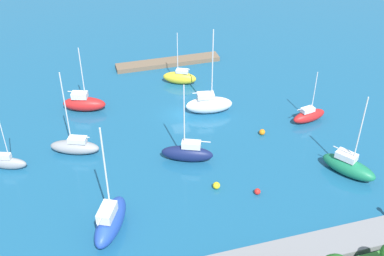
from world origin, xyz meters
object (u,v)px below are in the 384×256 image
(sailboat_gray_outer_mooring, at_px, (75,146))
(sailboat_blue_east_end, at_px, (110,220))
(sailboat_navy_center_basin, at_px, (187,153))
(pier_dock, at_px, (168,62))
(mooring_buoy_orange, at_px, (262,132))
(sailboat_white_lone_south, at_px, (209,104))
(sailboat_red_along_channel, at_px, (309,115))
(sailboat_red_by_breakwater, at_px, (84,103))
(mooring_buoy_yellow, at_px, (216,185))
(sailboat_yellow_mid_basin, at_px, (180,77))
(sailboat_gray_inner_mooring, at_px, (9,163))
(sailboat_green_far_south, at_px, (348,166))
(mooring_buoy_red, at_px, (257,192))

(sailboat_gray_outer_mooring, height_order, sailboat_blue_east_end, sailboat_blue_east_end)
(sailboat_navy_center_basin, height_order, sailboat_blue_east_end, sailboat_blue_east_end)
(pier_dock, relative_size, mooring_buoy_orange, 22.14)
(pier_dock, distance_m, sailboat_white_lone_south, 17.49)
(sailboat_red_along_channel, xyz_separation_m, sailboat_red_by_breakwater, (31.07, -12.13, 0.23))
(mooring_buoy_orange, xyz_separation_m, mooring_buoy_yellow, (9.73, 8.99, 0.02))
(sailboat_navy_center_basin, relative_size, sailboat_yellow_mid_basin, 1.24)
(mooring_buoy_yellow, bearing_deg, sailboat_red_along_channel, -149.62)
(sailboat_gray_inner_mooring, bearing_deg, sailboat_red_by_breakwater, 67.63)
(sailboat_gray_inner_mooring, bearing_deg, sailboat_yellow_mid_basin, 50.49)
(pier_dock, height_order, sailboat_navy_center_basin, sailboat_navy_center_basin)
(sailboat_yellow_mid_basin, xyz_separation_m, sailboat_blue_east_end, (15.55, 29.97, 0.41))
(sailboat_gray_outer_mooring, relative_size, sailboat_yellow_mid_basin, 1.34)
(sailboat_green_far_south, bearing_deg, sailboat_red_by_breakwater, -161.82)
(pier_dock, bearing_deg, sailboat_blue_east_end, 67.67)
(sailboat_green_far_south, xyz_separation_m, mooring_buoy_orange, (6.83, -10.89, -0.80))
(sailboat_white_lone_south, distance_m, mooring_buoy_yellow, 17.24)
(sailboat_gray_outer_mooring, height_order, sailboat_red_by_breakwater, sailboat_gray_outer_mooring)
(sailboat_gray_inner_mooring, bearing_deg, sailboat_green_far_south, 2.34)
(sailboat_navy_center_basin, bearing_deg, sailboat_green_far_south, 179.21)
(sailboat_red_by_breakwater, bearing_deg, sailboat_white_lone_south, 0.56)
(sailboat_red_along_channel, relative_size, sailboat_blue_east_end, 0.60)
(sailboat_yellow_mid_basin, distance_m, sailboat_gray_inner_mooring, 30.76)
(sailboat_navy_center_basin, xyz_separation_m, sailboat_red_by_breakwater, (11.66, -16.14, 0.02))
(sailboat_green_far_south, distance_m, sailboat_red_by_breakwater, 38.67)
(sailboat_navy_center_basin, bearing_deg, sailboat_red_by_breakwater, -30.99)
(mooring_buoy_yellow, bearing_deg, pier_dock, -93.85)
(sailboat_gray_outer_mooring, xyz_separation_m, sailboat_red_along_channel, (-33.23, 1.59, -0.07))
(sailboat_green_far_south, relative_size, mooring_buoy_red, 14.91)
(sailboat_navy_center_basin, height_order, sailboat_yellow_mid_basin, sailboat_navy_center_basin)
(sailboat_red_by_breakwater, relative_size, mooring_buoy_yellow, 11.62)
(sailboat_gray_outer_mooring, bearing_deg, sailboat_gray_inner_mooring, 28.91)
(sailboat_blue_east_end, relative_size, mooring_buoy_yellow, 14.95)
(sailboat_gray_outer_mooring, xyz_separation_m, sailboat_green_far_south, (-32.23, 13.78, 0.15))
(sailboat_navy_center_basin, bearing_deg, mooring_buoy_yellow, 129.54)
(sailboat_red_along_channel, relative_size, mooring_buoy_yellow, 9.03)
(sailboat_blue_east_end, relative_size, mooring_buoy_red, 17.47)
(sailboat_white_lone_south, relative_size, mooring_buoy_yellow, 14.98)
(sailboat_gray_inner_mooring, relative_size, mooring_buoy_red, 11.53)
(pier_dock, xyz_separation_m, sailboat_gray_inner_mooring, (26.27, 23.13, 0.54))
(sailboat_blue_east_end, xyz_separation_m, sailboat_gray_inner_mooring, (10.91, -14.27, -0.62))
(sailboat_yellow_mid_basin, bearing_deg, pier_dock, -62.34)
(sailboat_green_far_south, bearing_deg, sailboat_navy_center_basin, -146.80)
(sailboat_red_along_channel, bearing_deg, sailboat_red_by_breakwater, 148.03)
(sailboat_blue_east_end, relative_size, sailboat_green_far_south, 1.17)
(sailboat_navy_center_basin, relative_size, mooring_buoy_red, 14.72)
(sailboat_red_along_channel, bearing_deg, sailboat_yellow_mid_basin, 122.21)
(sailboat_white_lone_south, bearing_deg, sailboat_red_by_breakwater, 170.48)
(sailboat_white_lone_south, distance_m, mooring_buoy_orange, 9.41)
(mooring_buoy_red, distance_m, mooring_buoy_orange, 12.50)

